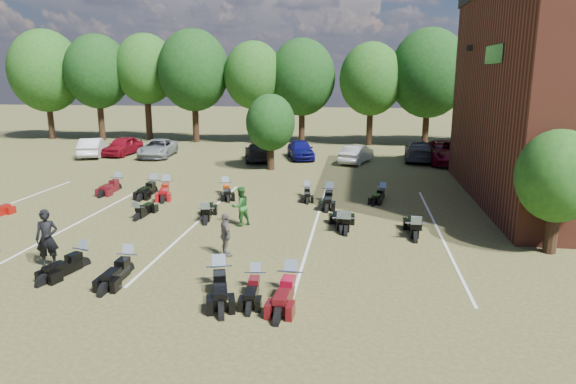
% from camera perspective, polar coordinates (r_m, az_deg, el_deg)
% --- Properties ---
extents(ground, '(160.00, 160.00, 0.00)m').
position_cam_1_polar(ground, '(18.75, -4.01, -6.24)').
color(ground, brown).
rests_on(ground, ground).
extents(car_0, '(1.96, 4.27, 1.42)m').
position_cam_1_polar(car_0, '(41.89, -17.89, 4.89)').
color(car_0, maroon).
rests_on(car_0, ground).
extents(car_1, '(2.76, 4.60, 1.43)m').
position_cam_1_polar(car_1, '(41.86, -20.86, 4.67)').
color(car_1, silver).
rests_on(car_1, ground).
extents(car_2, '(2.76, 5.00, 1.32)m').
position_cam_1_polar(car_2, '(40.20, -14.28, 4.73)').
color(car_2, gray).
rests_on(car_2, ground).
extents(car_3, '(2.76, 4.75, 1.29)m').
position_cam_1_polar(car_3, '(37.33, -3.39, 4.48)').
color(car_3, black).
rests_on(car_3, ground).
extents(car_4, '(2.71, 4.42, 1.41)m').
position_cam_1_polar(car_4, '(38.10, 1.41, 4.76)').
color(car_4, '#0D0D5D').
rests_on(car_4, ground).
extents(car_5, '(2.53, 4.13, 1.28)m').
position_cam_1_polar(car_5, '(36.57, 7.62, 4.20)').
color(car_5, beige).
rests_on(car_5, ground).
extents(car_6, '(2.88, 5.84, 1.60)m').
position_cam_1_polar(car_6, '(37.82, 17.26, 4.26)').
color(car_6, '#620516').
rests_on(car_6, ground).
extents(car_7, '(2.41, 5.10, 1.44)m').
position_cam_1_polar(car_7, '(38.36, 14.34, 4.44)').
color(car_7, '#3D3D43').
rests_on(car_7, ground).
extents(person_black, '(0.81, 0.66, 1.92)m').
position_cam_1_polar(person_black, '(18.42, -25.21, -4.70)').
color(person_black, black).
rests_on(person_black, ground).
extents(person_green, '(1.01, 1.01, 1.66)m').
position_cam_1_polar(person_green, '(21.29, -5.30, -1.58)').
color(person_green, '#245D23').
rests_on(person_green, ground).
extents(person_grey, '(0.79, 0.97, 1.55)m').
position_cam_1_polar(person_grey, '(17.79, -6.93, -4.74)').
color(person_grey, '#5E5850').
rests_on(person_grey, ground).
extents(motorcycle_2, '(1.22, 2.31, 1.23)m').
position_cam_1_polar(motorcycle_2, '(18.28, -21.85, -7.70)').
color(motorcycle_2, black).
rests_on(motorcycle_2, ground).
extents(motorcycle_3, '(0.75, 2.27, 1.26)m').
position_cam_1_polar(motorcycle_3, '(17.29, -17.32, -8.52)').
color(motorcycle_3, black).
rests_on(motorcycle_3, ground).
extents(motorcycle_4, '(1.47, 2.61, 1.39)m').
position_cam_1_polar(motorcycle_4, '(15.53, -7.59, -10.53)').
color(motorcycle_4, black).
rests_on(motorcycle_4, ground).
extents(motorcycle_5, '(0.80, 2.06, 1.12)m').
position_cam_1_polar(motorcycle_5, '(15.29, -3.62, -10.83)').
color(motorcycle_5, black).
rests_on(motorcycle_5, ground).
extents(motorcycle_6, '(0.89, 2.46, 1.35)m').
position_cam_1_polar(motorcycle_6, '(15.06, 0.26, -11.17)').
color(motorcycle_6, '#4B0A0E').
rests_on(motorcycle_6, ground).
extents(motorcycle_9, '(1.20, 2.50, 1.34)m').
position_cam_1_polar(motorcycle_9, '(21.98, -9.10, -3.46)').
color(motorcycle_9, black).
rests_on(motorcycle_9, ground).
extents(motorcycle_10, '(0.74, 2.10, 1.16)m').
position_cam_1_polar(motorcycle_10, '(23.16, -16.37, -2.98)').
color(motorcycle_10, black).
rests_on(motorcycle_10, ground).
extents(motorcycle_11, '(1.07, 2.35, 1.26)m').
position_cam_1_polar(motorcycle_11, '(20.55, 5.87, -4.53)').
color(motorcycle_11, black).
rests_on(motorcycle_11, ground).
extents(motorcycle_12, '(0.82, 2.41, 1.33)m').
position_cam_1_polar(motorcycle_12, '(20.42, 6.43, -4.67)').
color(motorcycle_12, black).
rests_on(motorcycle_12, ground).
extents(motorcycle_13, '(0.84, 2.50, 1.39)m').
position_cam_1_polar(motorcycle_13, '(20.10, 13.92, -5.26)').
color(motorcycle_13, black).
rests_on(motorcycle_13, ground).
extents(motorcycle_14, '(0.82, 2.42, 1.34)m').
position_cam_1_polar(motorcycle_14, '(29.47, -18.38, 0.25)').
color(motorcycle_14, '#4D0B13').
rests_on(motorcycle_14, ground).
extents(motorcycle_15, '(1.43, 2.64, 1.40)m').
position_cam_1_polar(motorcycle_15, '(27.70, -13.32, -0.21)').
color(motorcycle_15, maroon).
rests_on(motorcycle_15, ground).
extents(motorcycle_16, '(0.84, 2.52, 1.40)m').
position_cam_1_polar(motorcycle_16, '(28.20, -14.66, -0.06)').
color(motorcycle_16, black).
rests_on(motorcycle_16, ground).
extents(motorcycle_17, '(1.42, 2.40, 1.27)m').
position_cam_1_polar(motorcycle_17, '(27.11, -6.92, -0.24)').
color(motorcycle_17, black).
rests_on(motorcycle_17, ground).
extents(motorcycle_18, '(0.88, 2.08, 1.12)m').
position_cam_1_polar(motorcycle_18, '(26.44, 2.11, -0.49)').
color(motorcycle_18, black).
rests_on(motorcycle_18, ground).
extents(motorcycle_19, '(0.79, 2.49, 1.39)m').
position_cam_1_polar(motorcycle_19, '(25.34, 4.60, -1.13)').
color(motorcycle_19, black).
rests_on(motorcycle_19, ground).
extents(motorcycle_20, '(1.23, 2.17, 1.15)m').
position_cam_1_polar(motorcycle_20, '(26.42, 10.40, -0.72)').
color(motorcycle_20, black).
rests_on(motorcycle_20, ground).
extents(tree_line, '(56.00, 6.00, 9.79)m').
position_cam_1_polar(tree_line, '(46.55, 2.19, 13.18)').
color(tree_line, black).
rests_on(tree_line, ground).
extents(young_tree_near_building, '(2.80, 2.80, 4.16)m').
position_cam_1_polar(young_tree_near_building, '(19.81, 27.80, 1.56)').
color(young_tree_near_building, black).
rests_on(young_tree_near_building, ground).
extents(young_tree_midfield, '(3.20, 3.20, 4.70)m').
position_cam_1_polar(young_tree_midfield, '(33.44, -1.96, 7.72)').
color(young_tree_midfield, black).
rests_on(young_tree_midfield, ground).
extents(parking_lines, '(20.10, 14.00, 0.01)m').
position_cam_1_polar(parking_lines, '(22.26, -9.99, -3.27)').
color(parking_lines, silver).
rests_on(parking_lines, ground).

